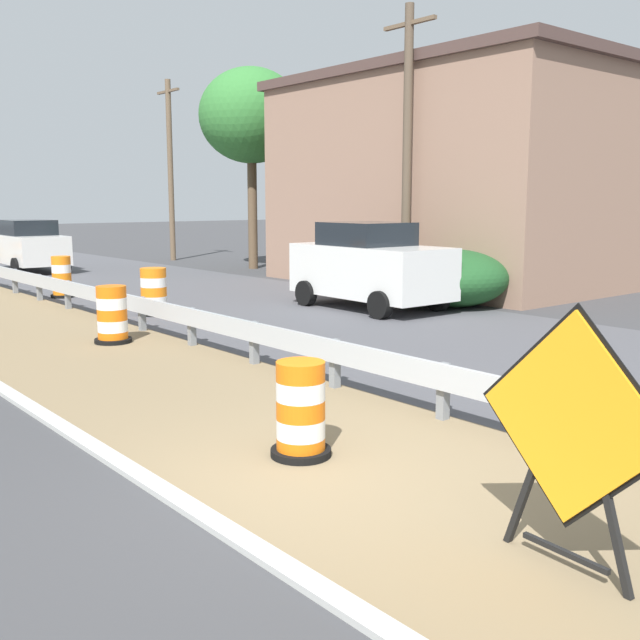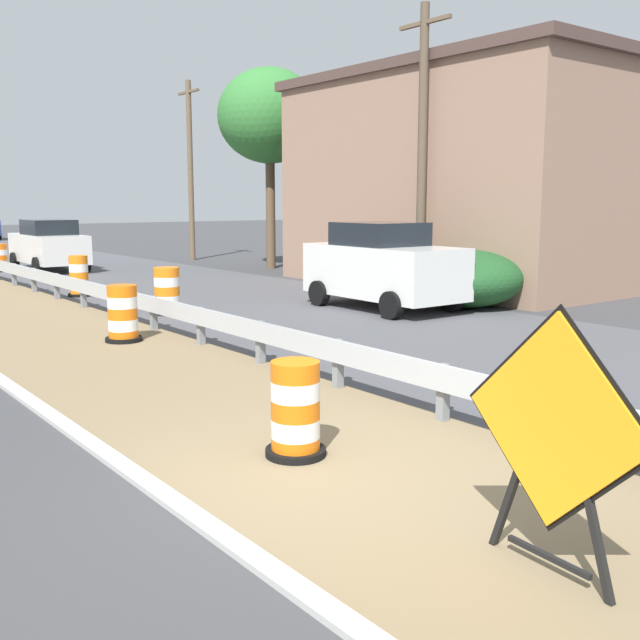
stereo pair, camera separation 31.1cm
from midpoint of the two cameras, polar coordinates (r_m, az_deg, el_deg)
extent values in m
plane|color=#3D3D3F|center=(7.15, -1.11, -12.38)|extent=(160.00, 160.00, 0.00)
cube|color=#7F6B4C|center=(7.58, 3.08, -11.11)|extent=(3.79, 120.00, 0.01)
cube|color=#ADADA8|center=(6.49, -10.44, -14.85)|extent=(0.20, 120.00, 0.11)
cube|color=#ADB2B7|center=(7.80, 19.31, -6.81)|extent=(0.08, 58.30, 0.32)
cube|color=slate|center=(7.92, 19.54, -8.08)|extent=(0.12, 0.12, 0.70)
cube|color=slate|center=(9.06, 8.54, -5.48)|extent=(0.12, 0.12, 0.70)
cube|color=slate|center=(10.46, 0.31, -3.39)|extent=(0.12, 0.12, 0.70)
cube|color=slate|center=(12.04, -5.85, -1.76)|extent=(0.12, 0.12, 0.70)
cube|color=slate|center=(13.73, -10.54, -0.51)|extent=(0.12, 0.12, 0.70)
cube|color=slate|center=(15.50, -14.17, 0.47)|extent=(0.12, 0.12, 0.70)
cube|color=slate|center=(17.32, -17.05, 1.24)|extent=(0.12, 0.12, 0.70)
cube|color=slate|center=(19.18, -19.38, 1.86)|extent=(0.12, 0.12, 0.70)
cube|color=slate|center=(21.07, -21.29, 2.37)|extent=(0.12, 0.12, 0.70)
cube|color=slate|center=(22.97, -22.89, 2.79)|extent=(0.12, 0.12, 0.70)
cube|color=black|center=(5.46, 20.07, -14.10)|extent=(0.08, 0.39, 1.06)
cube|color=black|center=(5.84, 14.29, -12.24)|extent=(0.08, 0.39, 1.06)
cube|color=black|center=(5.81, 16.88, -16.84)|extent=(0.09, 0.72, 0.04)
cube|color=orange|center=(5.43, 17.25, -7.29)|extent=(0.14, 1.54, 1.54)
cube|color=black|center=(5.45, 17.36, -7.26)|extent=(0.13, 1.63, 1.63)
cylinder|color=orange|center=(7.79, -2.65, -9.76)|extent=(0.51, 0.51, 0.20)
cylinder|color=white|center=(7.73, -2.66, -8.35)|extent=(0.51, 0.51, 0.20)
cylinder|color=orange|center=(7.67, -2.67, -6.91)|extent=(0.51, 0.51, 0.20)
cylinder|color=white|center=(7.62, -2.68, -5.46)|extent=(0.51, 0.51, 0.20)
cylinder|color=orange|center=(7.57, -2.69, -3.99)|extent=(0.51, 0.51, 0.20)
cylinder|color=black|center=(7.81, -2.64, -10.18)|extent=(0.64, 0.64, 0.08)
cylinder|color=orange|center=(14.38, -16.31, -1.27)|extent=(0.55, 0.55, 0.21)
cylinder|color=white|center=(14.35, -16.34, -0.43)|extent=(0.55, 0.55, 0.21)
cylinder|color=orange|center=(14.31, -16.38, 0.41)|extent=(0.55, 0.55, 0.21)
cylinder|color=white|center=(14.28, -16.42, 1.26)|extent=(0.55, 0.55, 0.21)
cylinder|color=orange|center=(14.26, -16.46, 2.11)|extent=(0.55, 0.55, 0.21)
cylinder|color=black|center=(14.40, -16.29, -1.53)|extent=(0.69, 0.69, 0.08)
cylinder|color=orange|center=(17.65, -13.18, 0.75)|extent=(0.60, 0.60, 0.22)
cylinder|color=white|center=(17.62, -13.21, 1.46)|extent=(0.60, 0.60, 0.22)
cylinder|color=orange|center=(17.59, -13.23, 2.16)|extent=(0.60, 0.60, 0.22)
cylinder|color=white|center=(17.56, -13.26, 2.87)|extent=(0.60, 0.60, 0.22)
cylinder|color=orange|center=(17.54, -13.29, 3.58)|extent=(0.60, 0.60, 0.22)
cylinder|color=black|center=(17.66, -13.17, 0.53)|extent=(0.75, 0.75, 0.08)
cylinder|color=orange|center=(21.55, -19.68, 1.96)|extent=(0.51, 0.51, 0.23)
cylinder|color=white|center=(21.52, -19.71, 2.56)|extent=(0.51, 0.51, 0.23)
cylinder|color=orange|center=(21.50, -19.74, 3.16)|extent=(0.51, 0.51, 0.23)
cylinder|color=white|center=(21.48, -19.78, 3.76)|extent=(0.51, 0.51, 0.23)
cylinder|color=orange|center=(21.46, -19.81, 4.37)|extent=(0.51, 0.51, 0.23)
cylinder|color=black|center=(21.56, -19.67, 1.77)|extent=(0.64, 0.64, 0.08)
cube|color=silver|center=(18.13, 3.44, 3.83)|extent=(1.99, 4.18, 1.23)
cube|color=black|center=(18.19, 3.12, 6.68)|extent=(1.75, 1.94, 0.56)
cylinder|color=black|center=(17.90, 8.63, 1.69)|extent=(0.23, 0.64, 0.64)
cylinder|color=black|center=(16.56, 4.12, 1.17)|extent=(0.23, 0.64, 0.64)
cylinder|color=black|center=(19.84, 2.84, 2.51)|extent=(0.23, 0.64, 0.64)
cylinder|color=black|center=(18.65, -1.57, 2.09)|extent=(0.23, 0.64, 0.64)
cube|color=silver|center=(29.94, -21.98, 5.13)|extent=(1.83, 4.55, 1.05)
cube|color=black|center=(29.73, -21.97, 6.66)|extent=(1.62, 2.10, 0.56)
cylinder|color=black|center=(31.65, -21.19, 4.41)|extent=(0.23, 0.64, 0.64)
cylinder|color=black|center=(28.30, -22.73, 3.82)|extent=(0.23, 0.64, 0.64)
cylinder|color=black|center=(28.83, -19.37, 4.10)|extent=(0.23, 0.64, 0.64)
cube|color=#93705B|center=(24.21, 9.66, 10.30)|extent=(6.91, 10.60, 6.29)
cube|color=#4C3833|center=(24.51, 9.88, 18.02)|extent=(7.19, 11.03, 0.30)
cylinder|color=brown|center=(20.36, 6.30, 12.60)|extent=(0.24, 0.24, 7.71)
cube|color=brown|center=(20.83, 6.47, 21.85)|extent=(0.12, 1.80, 0.10)
cylinder|color=brown|center=(33.65, -11.76, 11.19)|extent=(0.24, 0.24, 7.80)
cube|color=brown|center=(33.95, -11.95, 16.93)|extent=(0.12, 1.80, 0.10)
ellipsoid|color=#1E4C23|center=(18.73, 9.69, 3.23)|extent=(2.82, 2.82, 1.44)
cylinder|color=brown|center=(29.00, -5.55, 8.16)|extent=(0.36, 0.36, 4.24)
ellipsoid|color=#337533|center=(29.17, -5.66, 15.47)|extent=(3.97, 3.97, 3.57)
camera|label=1|loc=(0.16, -90.98, -0.16)|focal=41.37mm
camera|label=2|loc=(0.16, 89.02, 0.16)|focal=41.37mm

